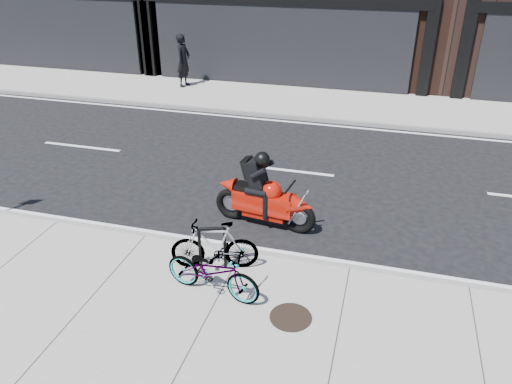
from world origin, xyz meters
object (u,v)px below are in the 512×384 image
(bike_rack, at_px, (212,244))
(bicycle_rear, at_px, (214,245))
(motorcycle, at_px, (269,197))
(pedestrian, at_px, (183,60))
(bicycle_front, at_px, (213,271))
(manhole_cover, at_px, (291,317))

(bike_rack, height_order, bicycle_rear, bicycle_rear)
(bicycle_rear, relative_size, motorcycle, 0.70)
(pedestrian, bearing_deg, motorcycle, -142.32)
(bike_rack, bearing_deg, bicycle_front, -69.80)
(pedestrian, xyz_separation_m, manhole_cover, (6.70, -11.82, -0.97))
(bike_rack, height_order, bicycle_front, bicycle_front)
(bicycle_front, bearing_deg, motorcycle, 2.96)
(bicycle_front, height_order, manhole_cover, bicycle_front)
(bicycle_rear, height_order, pedestrian, pedestrian)
(bike_rack, xyz_separation_m, bicycle_front, (0.25, -0.69, -0.04))
(bicycle_front, distance_m, bicycle_rear, 0.72)
(bicycle_rear, distance_m, motorcycle, 1.91)
(bicycle_rear, relative_size, pedestrian, 0.79)
(bicycle_front, xyz_separation_m, bicycle_rear, (-0.21, 0.69, 0.02))
(motorcycle, xyz_separation_m, pedestrian, (-5.65, 9.06, 0.44))
(bicycle_front, distance_m, manhole_cover, 1.44)
(bike_rack, relative_size, bicycle_rear, 0.53)
(motorcycle, bearing_deg, bicycle_front, -89.58)
(bike_rack, distance_m, motorcycle, 1.92)
(bike_rack, relative_size, bicycle_front, 0.49)
(bicycle_rear, relative_size, manhole_cover, 2.34)
(bike_rack, height_order, manhole_cover, bike_rack)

